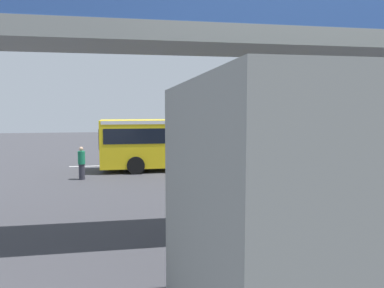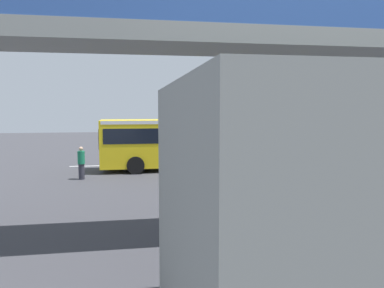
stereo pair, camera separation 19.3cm
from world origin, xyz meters
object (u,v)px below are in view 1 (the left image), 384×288
object	(u,v)px
bicycle_orange	(373,174)
traffic_sign	(161,135)
bicycle_green	(337,169)
pedestrian	(82,163)
city_bus	(193,140)

from	to	relation	value
bicycle_orange	traffic_sign	world-z (taller)	traffic_sign
bicycle_green	pedestrian	bearing A→B (deg)	-5.09
pedestrian	bicycle_green	bearing A→B (deg)	174.91
pedestrian	traffic_sign	xyz separation A→B (m)	(-4.98, -6.63, 1.00)
city_bus	bicycle_orange	world-z (taller)	city_bus
city_bus	traffic_sign	distance (m)	4.49
city_bus	pedestrian	bearing A→B (deg)	20.27
bicycle_green	traffic_sign	bearing A→B (deg)	-40.19
city_bus	bicycle_orange	bearing A→B (deg)	147.92
bicycle_green	traffic_sign	size ratio (longest dim) A/B	0.63
traffic_sign	pedestrian	bearing A→B (deg)	53.10
city_bus	bicycle_green	size ratio (longest dim) A/B	6.52
city_bus	bicycle_green	xyz separation A→B (m)	(-7.72, 3.72, -1.51)
city_bus	traffic_sign	size ratio (longest dim) A/B	4.12
bicycle_orange	city_bus	bearing A→B (deg)	-32.08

